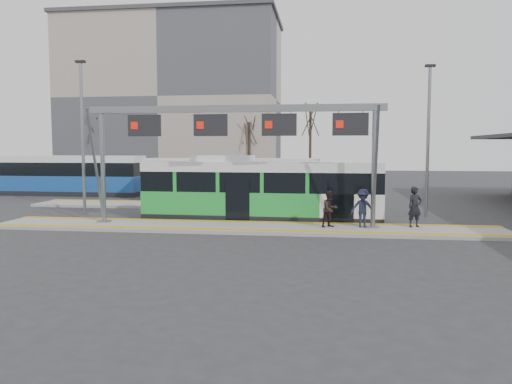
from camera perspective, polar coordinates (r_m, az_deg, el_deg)
ground at (r=21.67m, az=-1.42°, el=-4.27°), size 120.00×120.00×0.00m
platform_main at (r=21.66m, az=-1.42°, el=-4.07°), size 22.00×3.00×0.15m
platform_second at (r=30.24m, az=-6.50°, el=-1.51°), size 20.00×3.00×0.15m
tactile_main at (r=21.64m, az=-1.42°, el=-3.85°), size 22.00×2.65×0.02m
tactile_second at (r=31.33m, az=-5.99°, el=-1.12°), size 20.00×0.35×0.02m
gantry at (r=21.71m, az=-2.25°, el=7.14°), size 13.00×1.68×5.20m
apartment_block at (r=59.98m, az=-9.33°, el=10.41°), size 24.50×12.50×18.40m
hero_bus at (r=24.25m, az=0.57°, el=0.16°), size 11.52×2.78×3.15m
bg_bus_green at (r=32.91m, az=-2.71°, el=1.36°), size 11.47×2.93×2.84m
bg_bus_blue at (r=39.96m, az=-20.68°, el=1.77°), size 11.36×2.68×2.95m
passenger_a at (r=22.21m, az=17.70°, el=-1.63°), size 0.74×0.62×1.73m
passenger_b at (r=21.39m, az=8.45°, el=-1.94°), size 0.95×0.93×1.55m
passenger_c at (r=21.61m, az=12.11°, el=-1.82°), size 1.08×0.66×1.63m
tree_left at (r=51.56m, az=-0.78°, el=7.02°), size 1.40×1.40×6.99m
tree_mid at (r=53.59m, az=6.25°, el=8.19°), size 1.40×1.40×8.57m
tree_far at (r=57.15m, az=-18.15°, el=6.61°), size 1.40×1.40×7.04m
lamp_west at (r=27.60m, az=-19.21°, el=6.29°), size 0.50×0.25×8.00m
lamp_east at (r=26.77m, az=19.07°, el=5.98°), size 0.50×0.25×7.67m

